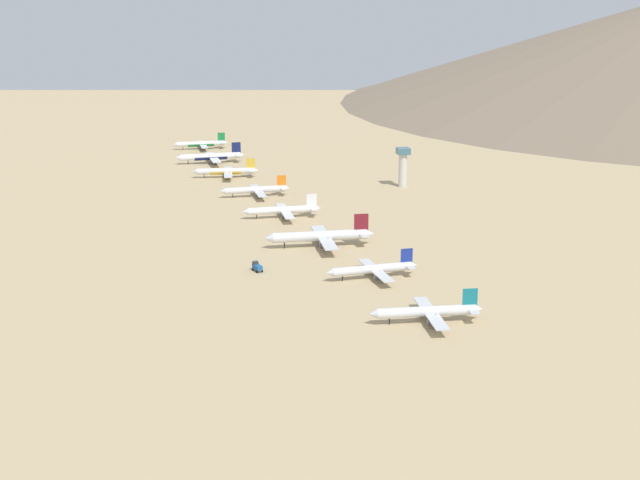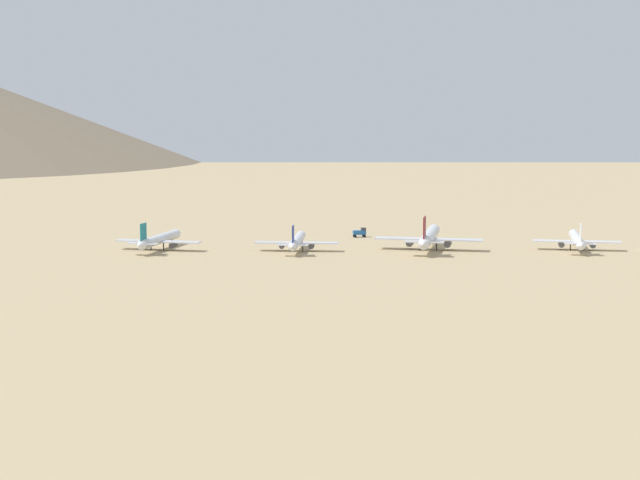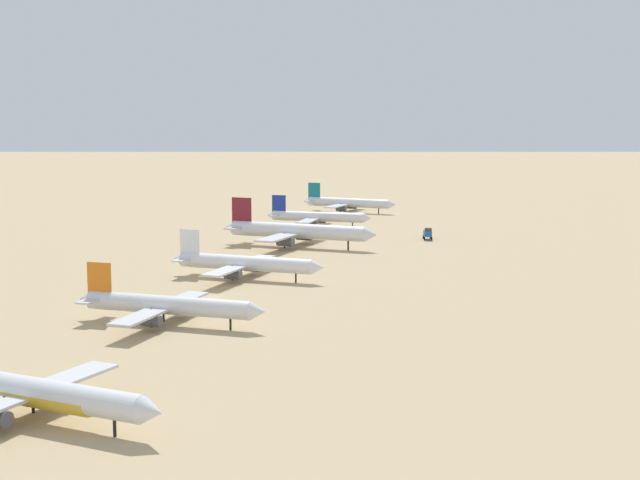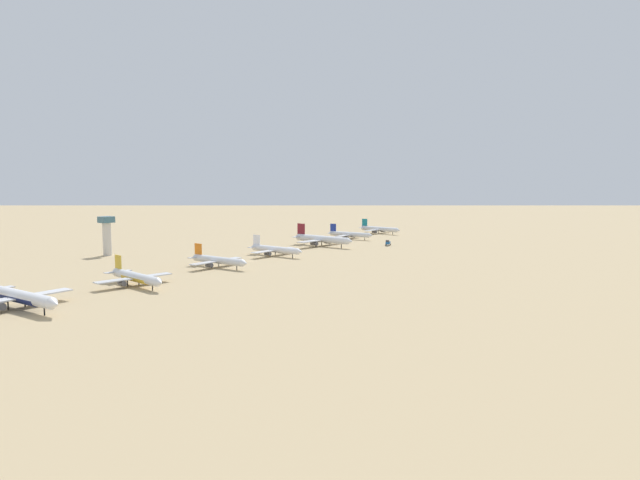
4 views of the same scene
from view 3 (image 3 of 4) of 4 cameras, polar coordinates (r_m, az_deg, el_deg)
ground_plane at (r=198.69m, az=-6.80°, el=-3.64°), size 2189.55×2189.55×0.00m
parked_jet_2 at (r=124.66m, az=-17.58°, el=-9.00°), size 40.27×32.77×11.61m
parked_jet_3 at (r=174.14m, az=-9.56°, el=-4.04°), size 38.97×31.65×11.24m
parked_jet_4 at (r=220.34m, az=-4.76°, el=-1.46°), size 39.87×32.31×11.52m
parked_jet_5 at (r=273.22m, az=-1.51°, el=0.55°), size 49.55×40.15×14.32m
parked_jet_6 at (r=322.08m, az=-0.20°, el=1.45°), size 38.48×31.35×11.09m
parked_jet_7 at (r=372.21m, az=1.71°, el=2.33°), size 40.55×32.93×11.70m
service_truck at (r=292.24m, az=6.72°, el=0.43°), size 4.22×5.67×3.90m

